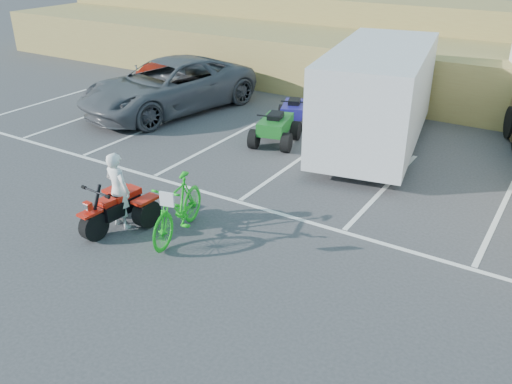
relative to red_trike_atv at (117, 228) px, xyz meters
The scene contains 11 objects.
ground 1.54m from the red_trike_atv, ahead, with size 100.00×100.00×0.00m, color #37373A.
parking_stripes 4.76m from the red_trike_atv, 59.70° to the left, with size 28.00×5.16×0.01m.
grass_embankment 15.67m from the red_trike_atv, 84.34° to the left, with size 40.00×8.50×3.10m.
red_trike_atv is the anchor object (origin of this frame).
rider 0.87m from the red_trike_atv, 85.76° to the left, with size 0.62×0.41×1.71m, color white.
green_dirt_bike 1.57m from the red_trike_atv, 20.53° to the left, with size 0.61×2.16×1.30m, color #14BF19.
grey_pickup 8.54m from the red_trike_atv, 122.40° to the left, with size 2.97×6.44×1.79m, color #494C51.
red_car 10.47m from the red_trike_atv, 125.82° to the left, with size 1.62×4.02×1.37m, color maroon.
cargo_trailer 8.26m from the red_trike_atv, 68.80° to the left, with size 3.60×6.62×2.93m.
quad_atv_blue 8.07m from the red_trike_atv, 90.04° to the left, with size 1.14×1.53×1.00m, color navy, non-canonical shape.
quad_atv_green 6.30m from the red_trike_atv, 87.09° to the left, with size 1.23×1.65×1.08m, color #155F1C, non-canonical shape.
Camera 1 is at (6.46, -7.13, 5.86)m, focal length 38.00 mm.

